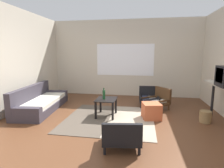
% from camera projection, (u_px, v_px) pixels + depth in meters
% --- Properties ---
extents(ground_plane, '(7.80, 7.80, 0.00)m').
position_uv_depth(ground_plane, '(110.00, 128.00, 3.69)').
color(ground_plane, '#56331E').
extents(far_wall_with_window, '(5.60, 0.13, 2.70)m').
position_uv_depth(far_wall_with_window, '(125.00, 58.00, 6.44)').
color(far_wall_with_window, beige).
rests_on(far_wall_with_window, ground).
extents(side_wall_left, '(0.12, 6.60, 2.70)m').
position_uv_depth(side_wall_left, '(1.00, 61.00, 4.19)').
color(side_wall_left, beige).
rests_on(side_wall_left, ground).
extents(area_rug, '(2.04, 2.02, 0.01)m').
position_uv_depth(area_rug, '(110.00, 119.00, 4.21)').
color(area_rug, '#4C4238').
rests_on(area_rug, ground).
extents(couch, '(0.98, 2.10, 0.66)m').
position_uv_depth(couch, '(40.00, 102.00, 4.88)').
color(couch, '#38333D').
rests_on(couch, ground).
extents(coffee_table, '(0.48, 0.58, 0.44)m').
position_uv_depth(coffee_table, '(106.00, 103.00, 4.35)').
color(coffee_table, black).
rests_on(coffee_table, ground).
extents(armchair_by_window, '(0.59, 0.67, 0.54)m').
position_uv_depth(armchair_by_window, '(149.00, 97.00, 5.28)').
color(armchair_by_window, black).
rests_on(armchair_by_window, ground).
extents(armchair_striped_foreground, '(0.68, 0.67, 0.50)m').
position_uv_depth(armchair_striped_foreground, '(122.00, 135.00, 2.87)').
color(armchair_striped_foreground, black).
rests_on(armchair_striped_foreground, ground).
extents(armchair_corner, '(0.82, 0.82, 0.58)m').
position_uv_depth(armchair_corner, '(158.00, 100.00, 4.99)').
color(armchair_corner, '#472D19').
rests_on(armchair_corner, ground).
extents(ottoman_orange, '(0.48, 0.48, 0.37)m').
position_uv_depth(ottoman_orange, '(151.00, 111.00, 4.20)').
color(ottoman_orange, '#BC5633').
rests_on(ottoman_orange, ground).
extents(clay_vase, '(0.21, 0.21, 0.33)m').
position_uv_depth(clay_vase, '(223.00, 78.00, 3.90)').
color(clay_vase, '#A87047').
rests_on(clay_vase, console_shelf).
extents(glass_bottle, '(0.07, 0.07, 0.27)m').
position_uv_depth(glass_bottle, '(104.00, 94.00, 4.30)').
color(glass_bottle, '#194723').
rests_on(glass_bottle, coffee_table).
extents(wicker_basket, '(0.25, 0.25, 0.26)m').
position_uv_depth(wicker_basket, '(205.00, 117.00, 3.99)').
color(wicker_basket, olive).
rests_on(wicker_basket, ground).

